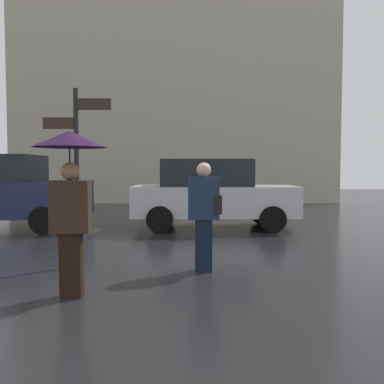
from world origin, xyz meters
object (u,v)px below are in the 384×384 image
at_px(pedestrian_with_bag, 206,210).
at_px(street_signpost, 79,159).
at_px(parked_car_right, 214,193).
at_px(pedestrian_with_umbrella, 72,173).

height_order(pedestrian_with_bag, street_signpost, street_signpost).
bearing_deg(pedestrian_with_bag, street_signpost, -163.15).
height_order(pedestrian_with_bag, parked_car_right, parked_car_right).
xyz_separation_m(pedestrian_with_umbrella, pedestrian_with_bag, (1.67, 1.32, -0.58)).
xyz_separation_m(parked_car_right, street_signpost, (-2.37, -4.40, 0.80)).
bearing_deg(pedestrian_with_bag, parked_car_right, 111.27).
relative_size(pedestrian_with_umbrella, pedestrian_with_bag, 1.22).
bearing_deg(street_signpost, parked_car_right, 61.71).
height_order(parked_car_right, street_signpost, street_signpost).
bearing_deg(pedestrian_with_umbrella, parked_car_right, 166.42).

